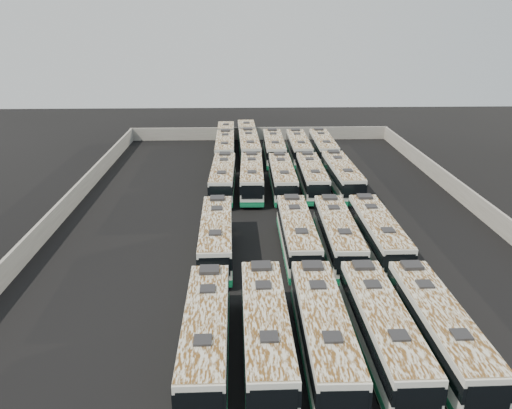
# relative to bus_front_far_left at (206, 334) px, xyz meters

# --- Properties ---
(ground) EXTENTS (140.00, 140.00, 0.00)m
(ground) POSITION_rel_bus_front_far_left_xyz_m (5.60, 24.08, -1.85)
(ground) COLOR black
(ground) RESTS_ON ground
(perimeter_wall) EXTENTS (45.20, 73.20, 2.20)m
(perimeter_wall) POSITION_rel_bus_front_far_left_xyz_m (5.60, 24.08, -0.75)
(perimeter_wall) COLOR slate
(perimeter_wall) RESTS_ON ground
(bus_front_far_left) EXTENTS (2.83, 12.83, 3.61)m
(bus_front_far_left) POSITION_rel_bus_front_far_left_xyz_m (0.00, 0.00, 0.00)
(bus_front_far_left) COLOR silver
(bus_front_far_left) RESTS_ON ground
(bus_front_left) EXTENTS (2.94, 13.19, 3.71)m
(bus_front_left) POSITION_rel_bus_front_far_left_xyz_m (3.68, 0.14, 0.05)
(bus_front_left) COLOR silver
(bus_front_left) RESTS_ON ground
(bus_front_center) EXTENTS (2.87, 13.27, 3.74)m
(bus_front_center) POSITION_rel_bus_front_far_left_xyz_m (7.25, -0.02, 0.07)
(bus_front_center) COLOR silver
(bus_front_center) RESTS_ON ground
(bus_front_right) EXTENTS (2.90, 13.15, 3.70)m
(bus_front_right) POSITION_rel_bus_front_far_left_xyz_m (10.98, 0.04, 0.05)
(bus_front_right) COLOR silver
(bus_front_right) RESTS_ON ground
(bus_front_far_right) EXTENTS (2.90, 13.02, 3.66)m
(bus_front_far_right) POSITION_rel_bus_front_far_left_xyz_m (14.51, 0.04, 0.03)
(bus_front_far_right) COLOR silver
(bus_front_far_right) RESTS_ON ground
(bus_midfront_far_left) EXTENTS (3.01, 13.12, 3.68)m
(bus_midfront_far_left) POSITION_rel_bus_front_far_left_xyz_m (0.01, 14.66, 0.04)
(bus_midfront_far_left) COLOR silver
(bus_midfront_far_left) RESTS_ON ground
(bus_midfront_center) EXTENTS (2.77, 12.98, 3.66)m
(bus_midfront_center) POSITION_rel_bus_front_far_left_xyz_m (7.25, 14.83, 0.02)
(bus_midfront_center) COLOR silver
(bus_midfront_center) RESTS_ON ground
(bus_midfront_right) EXTENTS (2.97, 13.06, 3.67)m
(bus_midfront_right) POSITION_rel_bus_front_far_left_xyz_m (10.89, 14.60, 0.03)
(bus_midfront_right) COLOR silver
(bus_midfront_right) RESTS_ON ground
(bus_midfront_far_right) EXTENTS (2.77, 12.98, 3.66)m
(bus_midfront_far_right) POSITION_rel_bus_front_far_left_xyz_m (14.55, 14.78, 0.02)
(bus_midfront_far_right) COLOR silver
(bus_midfront_far_right) RESTS_ON ground
(bus_midback_far_left) EXTENTS (2.97, 12.98, 3.65)m
(bus_midback_far_left) POSITION_rel_bus_front_far_left_xyz_m (0.06, 32.03, 0.02)
(bus_midback_far_left) COLOR silver
(bus_midback_far_left) RESTS_ON ground
(bus_midback_left) EXTENTS (2.97, 12.93, 3.63)m
(bus_midback_left) POSITION_rel_bus_front_far_left_xyz_m (3.57, 32.14, 0.01)
(bus_midback_left) COLOR silver
(bus_midback_left) RESTS_ON ground
(bus_midback_center) EXTENTS (2.74, 12.78, 3.60)m
(bus_midback_center) POSITION_rel_bus_front_far_left_xyz_m (7.30, 31.95, -0.00)
(bus_midback_center) COLOR silver
(bus_midback_center) RESTS_ON ground
(bus_midback_right) EXTENTS (2.86, 12.77, 3.59)m
(bus_midback_right) POSITION_rel_bus_front_far_left_xyz_m (10.96, 32.22, -0.01)
(bus_midback_right) COLOR silver
(bus_midback_right) RESTS_ON ground
(bus_midback_far_right) EXTENTS (3.05, 13.28, 3.73)m
(bus_midback_far_right) POSITION_rel_bus_front_far_left_xyz_m (14.65, 32.18, 0.06)
(bus_midback_far_right) COLOR silver
(bus_midback_far_right) RESTS_ON ground
(bus_back_far_left) EXTENTS (2.90, 19.98, 3.62)m
(bus_back_far_left) POSITION_rel_bus_front_far_left_xyz_m (-0.11, 50.02, 0.00)
(bus_back_far_left) COLOR silver
(bus_back_far_left) RESTS_ON ground
(bus_back_left) EXTENTS (3.35, 20.80, 3.76)m
(bus_back_left) POSITION_rel_bus_front_far_left_xyz_m (3.46, 50.33, 0.08)
(bus_back_left) COLOR silver
(bus_back_left) RESTS_ON ground
(bus_back_center) EXTENTS (2.87, 13.15, 3.70)m
(bus_back_center) POSITION_rel_bus_front_far_left_xyz_m (7.25, 46.57, 0.05)
(bus_back_center) COLOR silver
(bus_back_center) RESTS_ON ground
(bus_back_right) EXTENTS (2.77, 12.86, 3.62)m
(bus_back_right) POSITION_rel_bus_front_far_left_xyz_m (10.98, 46.78, 0.01)
(bus_back_right) COLOR silver
(bus_back_right) RESTS_ON ground
(bus_back_far_right) EXTENTS (2.91, 13.06, 3.67)m
(bus_back_far_right) POSITION_rel_bus_front_far_left_xyz_m (14.67, 46.78, 0.03)
(bus_back_far_right) COLOR silver
(bus_back_far_right) RESTS_ON ground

